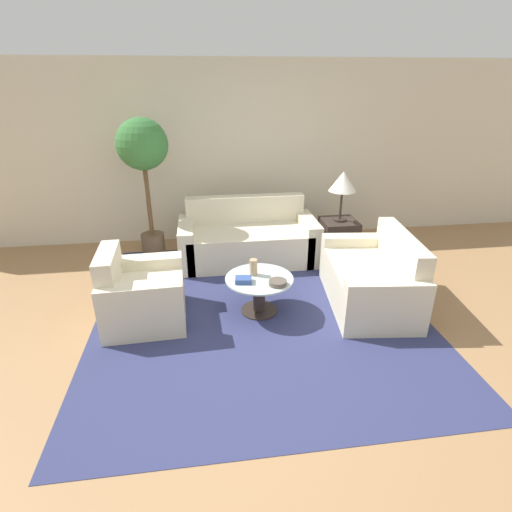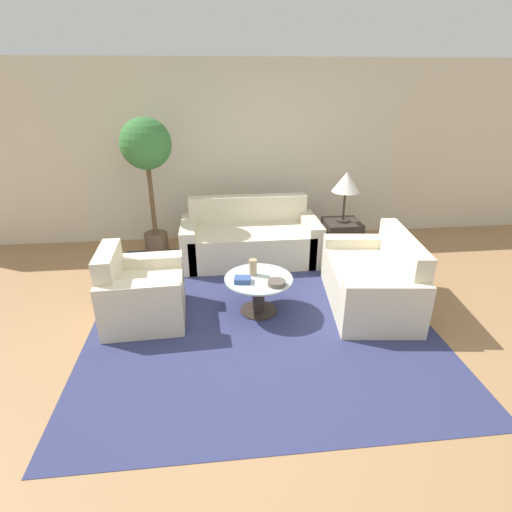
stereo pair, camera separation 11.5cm
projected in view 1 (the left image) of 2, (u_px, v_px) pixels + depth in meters
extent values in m
plane|color=#9E754C|center=(265.00, 348.00, 3.77)|extent=(14.00, 14.00, 0.00)
cube|color=beige|center=(234.00, 154.00, 5.94)|extent=(10.00, 0.06, 2.60)
cube|color=navy|center=(259.00, 311.00, 4.37)|extent=(3.46, 3.67, 0.01)
cube|color=beige|center=(248.00, 245.00, 5.49)|extent=(1.65, 0.87, 0.46)
cube|color=beige|center=(245.00, 224.00, 5.72)|extent=(1.65, 0.18, 0.83)
cube|color=beige|center=(187.00, 244.00, 5.36)|extent=(0.20, 0.87, 0.58)
cube|color=beige|center=(307.00, 238.00, 5.57)|extent=(0.20, 0.87, 0.58)
cube|color=beige|center=(145.00, 300.00, 4.13)|extent=(0.83, 0.68, 0.46)
cube|color=beige|center=(111.00, 288.00, 4.01)|extent=(0.21, 0.65, 0.80)
cube|color=beige|center=(142.00, 312.00, 3.82)|extent=(0.81, 0.23, 0.58)
cube|color=beige|center=(147.00, 281.00, 4.40)|extent=(0.81, 0.23, 0.58)
cube|color=beige|center=(368.00, 284.00, 4.45)|extent=(0.96, 1.28, 0.46)
cube|color=beige|center=(399.00, 270.00, 4.39)|extent=(0.31, 1.21, 0.81)
cube|color=beige|center=(355.00, 257.00, 4.97)|extent=(0.84, 0.29, 0.58)
cube|color=beige|center=(386.00, 308.00, 3.88)|extent=(0.84, 0.29, 0.58)
cylinder|color=#332823|center=(259.00, 310.00, 4.36)|extent=(0.40, 0.40, 0.02)
cylinder|color=#332823|center=(259.00, 295.00, 4.29)|extent=(0.13, 0.13, 0.39)
cylinder|color=#B2C6C6|center=(259.00, 279.00, 4.20)|extent=(0.72, 0.72, 0.02)
cube|color=#332823|center=(338.00, 238.00, 5.63)|extent=(0.48, 0.48, 0.53)
cylinder|color=#332823|center=(340.00, 220.00, 5.51)|extent=(0.18, 0.18, 0.02)
cylinder|color=#332823|center=(341.00, 205.00, 5.43)|extent=(0.03, 0.03, 0.39)
cone|color=white|center=(343.00, 181.00, 5.29)|extent=(0.37, 0.37, 0.26)
cylinder|color=brown|center=(154.00, 245.00, 5.62)|extent=(0.32, 0.32, 0.35)
cylinder|color=brown|center=(148.00, 198.00, 5.34)|extent=(0.06, 0.06, 1.04)
sphere|color=#387538|center=(142.00, 144.00, 5.05)|extent=(0.66, 0.66, 0.66)
cylinder|color=tan|center=(253.00, 267.00, 4.23)|extent=(0.08, 0.08, 0.18)
cylinder|color=brown|center=(278.00, 283.00, 4.05)|extent=(0.18, 0.18, 0.05)
cube|color=#334C8C|center=(244.00, 280.00, 4.10)|extent=(0.18, 0.15, 0.05)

